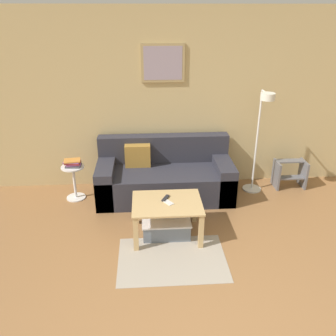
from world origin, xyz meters
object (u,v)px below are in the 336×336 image
Objects in this scene: couch at (164,177)px; remote_control at (166,198)px; floor_lamp at (261,131)px; cell_phone at (168,202)px; book_stack at (73,163)px; storage_bin at (166,225)px; coffee_table at (167,209)px; side_table at (74,179)px; step_stool at (290,173)px.

couch is 0.95m from remote_control.
floor_lamp is 10.79× the size of cell_phone.
couch is 1.29m from book_stack.
storage_bin is 0.35m from remote_control.
couch is 12.63× the size of remote_control.
coffee_table is 3.37× the size of book_stack.
storage_bin is 3.84× the size of remote_control.
book_stack is at bearing -23.41° from side_table.
book_stack is 1.53m from remote_control.
side_table is 0.25m from book_stack.
remote_control is at bearing -147.36° from floor_lamp.
storage_bin is (-0.04, -0.97, -0.18)m from couch.
couch is 3.81× the size of side_table.
coffee_table is 0.53× the size of floor_lamp.
side_table is at bearing 107.83° from cell_phone.
cell_phone is at bearing -144.30° from floor_lamp.
remote_control reaches higher than storage_bin.
book_stack is (-1.27, -0.02, 0.26)m from couch.
remote_control is (-0.01, 0.08, 0.10)m from coffee_table.
remote_control is 1.07× the size of cell_phone.
cell_phone is at bearing -38.50° from book_stack.
remote_control is (1.23, -0.91, -0.09)m from book_stack.
step_stool is (1.93, 1.14, -0.14)m from coffee_table.
coffee_table is at bearing -75.76° from storage_bin.
coffee_table is 1.63× the size of side_table.
floor_lamp is (1.35, 0.95, 0.60)m from coffee_table.
remote_control is at bearing 98.70° from coffee_table.
storage_bin is at bearing -146.06° from floor_lamp.
coffee_table is 5.39× the size of remote_control.
storage_bin is at bearing -92.16° from couch.
floor_lamp is 1.73m from cell_phone.
cell_phone is at bearing -65.15° from storage_bin.
floor_lamp reaches higher than step_stool.
side_table is (-1.28, -0.02, 0.01)m from couch.
coffee_table is (-0.03, -1.01, 0.07)m from couch.
couch is at bearing 87.84° from storage_bin.
storage_bin is 0.38× the size of floor_lamp.
coffee_table is at bearing 108.15° from cell_phone.
step_stool is at bearing -2.92° from cell_phone.
storage_bin is 2.40× the size of book_stack.
cell_phone is (0.02, -0.09, -0.01)m from remote_control.
remote_control is 0.09m from cell_phone.
couch is at bearing 177.56° from floor_lamp.
coffee_table is 2.25m from step_stool.
cell_phone is (-0.02, -1.02, 0.17)m from couch.
coffee_table reaches higher than step_stool.
couch is at bearing 115.16° from remote_control.
cell_phone is at bearing -90.85° from couch.
coffee_table is 1.59m from book_stack.
book_stack reaches higher than remote_control.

